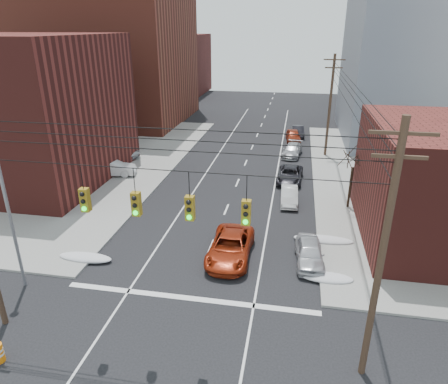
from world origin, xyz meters
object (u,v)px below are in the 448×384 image
at_px(parked_car_a, 309,253).
at_px(parked_car_e, 293,136).
at_px(parked_car_f, 298,131).
at_px(red_pickup, 230,247).
at_px(parked_car_b, 289,196).
at_px(lot_car_c, 11,182).
at_px(lot_car_d, 56,163).
at_px(parked_car_d, 292,150).
at_px(parked_car_c, 290,175).
at_px(lot_car_a, 112,168).
at_px(lot_car_b, 117,150).

xyz_separation_m(parked_car_a, parked_car_e, (-1.60, 28.45, 0.02)).
bearing_deg(parked_car_f, red_pickup, -101.70).
bearing_deg(parked_car_b, lot_car_c, -177.54).
xyz_separation_m(parked_car_a, lot_car_d, (-24.96, 12.82, 0.14)).
bearing_deg(parked_car_f, parked_car_b, -95.86).
xyz_separation_m(red_pickup, parked_car_d, (3.32, 22.43, -0.09)).
height_order(parked_car_a, parked_car_c, parked_car_a).
xyz_separation_m(parked_car_e, lot_car_c, (-24.09, -21.46, 0.16)).
distance_m(parked_car_e, parked_car_f, 2.56).
xyz_separation_m(parked_car_e, parked_car_f, (0.56, 2.50, -0.04)).
bearing_deg(parked_car_d, parked_car_b, -82.13).
height_order(lot_car_a, lot_car_c, lot_car_a).
bearing_deg(lot_car_c, lot_car_d, -9.13).
distance_m(lot_car_b, lot_car_c, 11.92).
distance_m(parked_car_d, lot_car_c, 28.48).
height_order(parked_car_d, parked_car_e, parked_car_e).
relative_size(parked_car_b, parked_car_e, 0.90).
relative_size(red_pickup, parked_car_e, 1.29).
height_order(red_pickup, parked_car_a, red_pickup).
bearing_deg(parked_car_a, parked_car_b, 95.88).
relative_size(lot_car_b, lot_car_d, 1.35).
bearing_deg(lot_car_d, red_pickup, -113.19).
relative_size(parked_car_a, parked_car_c, 0.86).
bearing_deg(red_pickup, lot_car_b, 131.36).
bearing_deg(parked_car_f, parked_car_c, -96.54).
distance_m(parked_car_c, parked_car_f, 16.97).
distance_m(parked_car_a, lot_car_c, 26.63).
xyz_separation_m(parked_car_f, lot_car_d, (-23.92, -18.13, 0.16)).
distance_m(red_pickup, parked_car_b, 9.84).
xyz_separation_m(lot_car_a, lot_car_b, (-2.08, 5.69, 0.02)).
bearing_deg(parked_car_c, parked_car_a, -80.10).
height_order(parked_car_e, parked_car_f, parked_car_e).
height_order(parked_car_a, parked_car_b, parked_car_a).
height_order(red_pickup, parked_car_c, red_pickup).
relative_size(parked_car_b, parked_car_d, 0.83).
height_order(parked_car_c, lot_car_b, lot_car_b).
height_order(parked_car_b, lot_car_b, lot_car_b).
bearing_deg(red_pickup, parked_car_d, 81.81).
distance_m(parked_car_b, parked_car_c, 5.02).
relative_size(lot_car_b, lot_car_c, 1.09).
relative_size(red_pickup, parked_car_b, 1.42).
relative_size(red_pickup, parked_car_f, 1.33).
bearing_deg(lot_car_b, parked_car_d, -60.45).
height_order(parked_car_a, parked_car_f, parked_car_a).
relative_size(parked_car_c, parked_car_d, 1.04).
bearing_deg(lot_car_d, parked_car_f, -42.90).
height_order(parked_car_c, parked_car_e, parked_car_e).
bearing_deg(lot_car_b, lot_car_c, 172.01).
bearing_deg(parked_car_d, red_pickup, -90.90).
height_order(parked_car_c, lot_car_a, lot_car_a).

